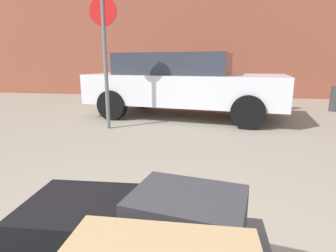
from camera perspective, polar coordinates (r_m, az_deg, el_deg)
The scene contains 6 objects.
suitcase_charcoal_center at distance 1.38m, azimuth 4.09°, elevation -19.18°, with size 0.53×0.40×0.28m, color #2D2D33.
suitcase_black_rear_left at distance 1.48m, azimuth -17.49°, elevation -18.63°, with size 0.54×0.46×0.22m, color black.
parked_car at distance 6.30m, azimuth 3.12°, elevation 8.91°, with size 4.51×2.38×1.42m.
bollard_kerb_near at distance 7.79m, azimuth 22.88°, elevation 5.46°, with size 0.24×0.24×0.64m, color #383838.
bollard_kerb_mid at distance 8.17m, azimuth 31.51°, elevation 4.87°, with size 0.24×0.24×0.64m, color #383838.
no_parking_sign at distance 5.18m, azimuth -13.03°, elevation 15.28°, with size 0.50×0.07×2.33m.
Camera 1 is at (0.38, -1.03, 1.22)m, focal length 29.23 mm.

